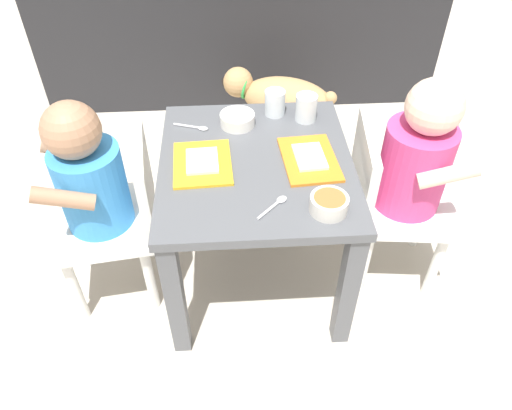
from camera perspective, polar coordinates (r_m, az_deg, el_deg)
The scene contains 13 objects.
ground_plane at distance 1.54m, azimuth -0.00°, elevation -7.72°, with size 7.00×7.00×0.00m, color beige.
dining_table at distance 1.29m, azimuth -0.00°, elevation 2.27°, with size 0.49×0.55×0.44m.
seated_child_left at distance 1.30m, azimuth -18.12°, elevation 2.25°, with size 0.31×0.31×0.63m.
seated_child_right at distance 1.34m, azimuth 17.62°, elevation 4.43°, with size 0.31×0.31×0.65m.
dog at distance 1.94m, azimuth 2.83°, elevation 12.29°, with size 0.44×0.28×0.31m.
food_tray_left at distance 1.23m, azimuth -6.28°, elevation 4.92°, with size 0.15×0.19×0.02m.
food_tray_right at distance 1.24m, azimuth 6.25°, elevation 5.40°, with size 0.15×0.20×0.02m.
water_cup_left at distance 1.39m, azimuth 5.85°, elevation 11.04°, with size 0.06×0.06×0.07m.
water_cup_right at distance 1.40m, azimuth 2.21°, elevation 11.68°, with size 0.06×0.06×0.07m.
veggie_bowl_far at distance 1.36m, azimuth -2.19°, elevation 9.98°, with size 0.10×0.10×0.03m.
cereal_bowl_right_side at distance 1.10m, azimuth 8.51°, elevation 0.16°, with size 0.09×0.09×0.04m.
spoon_by_left_tray at distance 1.11m, azimuth 2.22°, elevation 0.02°, with size 0.08×0.08×0.01m.
spoon_by_right_tray at distance 1.37m, azimuth -7.19°, elevation 9.00°, with size 0.10×0.04×0.01m.
Camera 1 is at (-0.06, -0.98, 1.19)m, focal length 34.30 mm.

